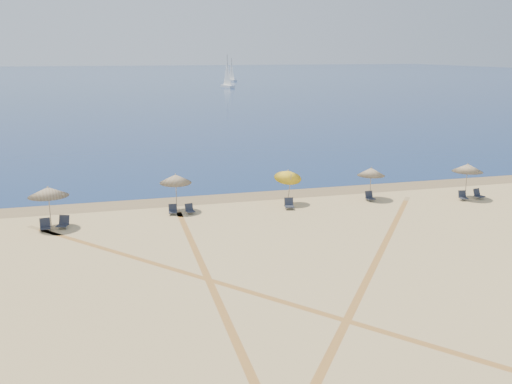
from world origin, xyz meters
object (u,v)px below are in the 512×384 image
umbrella_4 (371,172)px  chair_8 (463,196)px  sailboat_0 (232,74)px  chair_3 (63,223)px  chair_5 (190,209)px  sailboat_1 (227,78)px  umbrella_3 (288,174)px  chair_4 (173,210)px  umbrella_2 (176,179)px  umbrella_1 (48,192)px  chair_9 (478,194)px  chair_6 (289,204)px  chair_7 (370,197)px  chair_2 (45,225)px  umbrella_5 (468,168)px

umbrella_4 → chair_8: 6.75m
sailboat_0 → chair_3: bearing=-121.4°
chair_3 → chair_5: (7.74, 1.09, -0.05)m
sailboat_0 → sailboat_1: (-9.31, -36.01, 0.41)m
umbrella_3 → chair_4: (-7.99, -0.49, -1.80)m
umbrella_2 → umbrella_4: bearing=-1.9°
umbrella_4 → chair_3: bearing=-175.9°
umbrella_1 → umbrella_2: size_ratio=1.01×
chair_4 → umbrella_2: bearing=71.9°
umbrella_2 → umbrella_4: size_ratio=1.09×
umbrella_2 → umbrella_3: (7.65, -0.24, -0.10)m
chair_5 → chair_9: (20.54, -1.58, 0.03)m
chair_5 → sailboat_1: (30.23, 128.33, 2.57)m
umbrella_2 → umbrella_3: size_ratio=0.95×
umbrella_4 → chair_6: umbrella_4 is taller
chair_8 → chair_9: bearing=13.5°
umbrella_3 → chair_4: 8.20m
umbrella_1 → chair_3: (0.73, -0.31, -1.87)m
umbrella_2 → chair_7: (13.51, -0.95, -1.88)m
chair_7 → chair_8: size_ratio=0.92×
chair_2 → chair_8: (27.98, -0.31, -0.03)m
umbrella_5 → chair_3: size_ratio=2.89×
chair_6 → chair_8: (12.63, -1.04, -0.03)m
umbrella_4 → sailboat_1: 129.09m
umbrella_5 → chair_7: size_ratio=3.81×
umbrella_4 → umbrella_2: bearing=178.1°
chair_9 → sailboat_0: bearing=68.8°
chair_3 → chair_7: bearing=21.9°
chair_4 → chair_8: chair_8 is taller
umbrella_1 → chair_2: umbrella_1 is taller
umbrella_2 → sailboat_1: (30.98, 127.48, 0.67)m
chair_2 → chair_5: 8.85m
umbrella_4 → chair_6: bearing=-171.2°
umbrella_4 → chair_8: (6.21, -2.04, -1.69)m
chair_5 → chair_9: bearing=-16.1°
umbrella_1 → chair_6: umbrella_1 is taller
chair_2 → chair_9: chair_2 is taller
chair_9 → umbrella_2: bearing=158.8°
chair_8 → sailboat_0: bearing=93.8°
umbrella_2 → chair_7: umbrella_2 is taller
chair_4 → chair_9: bearing=2.1°
sailboat_1 → chair_9: bearing=-107.7°
umbrella_2 → umbrella_5: size_ratio=0.99×
chair_2 → chair_4: 7.80m
chair_7 → chair_9: 7.91m
chair_9 → sailboat_1: 130.29m
umbrella_1 → sailboat_1: (38.70, 129.10, 0.65)m
umbrella_4 → sailboat_1: bearing=82.3°
chair_9 → chair_7: bearing=154.6°
chair_2 → chair_7: chair_2 is taller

